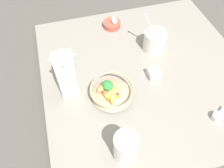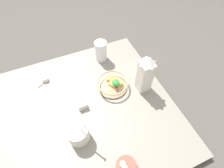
{
  "view_description": "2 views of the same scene",
  "coord_description": "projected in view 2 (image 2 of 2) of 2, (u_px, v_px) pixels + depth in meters",
  "views": [
    {
      "loc": [
        -0.36,
        -0.64,
        0.89
      ],
      "look_at": [
        -0.21,
        -0.09,
        0.12
      ],
      "focal_mm": 35.0,
      "sensor_mm": 36.0,
      "label": 1
    },
    {
      "loc": [
        0.06,
        0.52,
        0.99
      ],
      "look_at": [
        -0.19,
        -0.07,
        0.12
      ],
      "focal_mm": 28.0,
      "sensor_mm": 36.0,
      "label": 2
    }
  ],
  "objects": [
    {
      "name": "ground_plane",
      "position": [
        89.0,
        113.0,
        1.1
      ],
      "size": [
        6.0,
        6.0,
        0.0
      ],
      "primitive_type": "plane",
      "color": "#4C4742"
    },
    {
      "name": "drinking_cup",
      "position": [
        101.0,
        51.0,
        1.27
      ],
      "size": [
        0.09,
        0.09,
        0.16
      ],
      "color": "white",
      "rests_on": "countertop"
    },
    {
      "name": "fruit_bowl",
      "position": [
        113.0,
        84.0,
        1.14
      ],
      "size": [
        0.2,
        0.2,
        0.08
      ],
      "color": "tan",
      "rests_on": "countertop"
    },
    {
      "name": "yogurt_tub",
      "position": [
        78.0,
        133.0,
        0.92
      ],
      "size": [
        0.13,
        0.12,
        0.21
      ],
      "color": "silver",
      "rests_on": "countertop"
    },
    {
      "name": "measuring_scoop",
      "position": [
        45.0,
        79.0,
        1.19
      ],
      "size": [
        0.08,
        0.06,
        0.03
      ],
      "color": "white",
      "rests_on": "countertop"
    },
    {
      "name": "garlic_bowl",
      "position": [
        126.0,
        166.0,
        0.86
      ],
      "size": [
        0.1,
        0.1,
        0.06
      ],
      "color": "#B24C3D",
      "rests_on": "countertop"
    },
    {
      "name": "countertop",
      "position": [
        88.0,
        111.0,
        1.09
      ],
      "size": [
        1.04,
        1.04,
        0.04
      ],
      "color": "gray",
      "rests_on": "ground_plane"
    },
    {
      "name": "milk_carton",
      "position": [
        145.0,
        74.0,
        1.06
      ],
      "size": [
        0.08,
        0.08,
        0.28
      ],
      "color": "silver",
      "rests_on": "countertop"
    },
    {
      "name": "spice_jar",
      "position": [
        82.0,
        104.0,
        1.07
      ],
      "size": [
        0.06,
        0.06,
        0.04
      ],
      "color": "silver",
      "rests_on": "countertop"
    }
  ]
}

